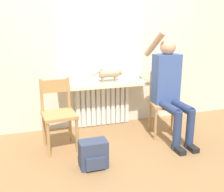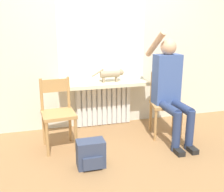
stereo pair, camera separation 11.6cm
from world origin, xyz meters
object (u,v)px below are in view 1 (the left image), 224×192
at_px(chair_right, 165,102).
at_px(backpack, 93,154).
at_px(cat, 111,74).
at_px(chair_left, 58,113).
at_px(person, 170,85).

distance_m(chair_right, backpack, 1.33).
distance_m(cat, backpack, 1.37).
distance_m(chair_left, chair_right, 1.44).
height_order(chair_left, chair_right, same).
distance_m(chair_right, person, 0.29).
xyz_separation_m(chair_left, backpack, (0.28, -0.58, -0.31)).
height_order(cat, backpack, cat).
relative_size(chair_left, backpack, 2.86).
distance_m(person, cat, 0.87).
bearing_deg(person, cat, 134.91).
bearing_deg(chair_left, backpack, -68.86).
distance_m(chair_left, person, 1.46).
bearing_deg(chair_right, person, -80.66).
bearing_deg(cat, chair_right, -38.61).
bearing_deg(person, backpack, -157.98).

